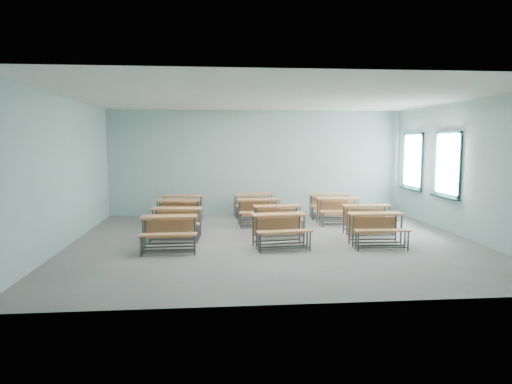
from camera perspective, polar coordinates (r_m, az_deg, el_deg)
room at (r=10.19m, az=2.66°, el=2.66°), size 9.04×8.04×3.24m
desk_unit_r0c0 at (r=9.58m, az=-10.81°, el=-4.41°), size 1.17×0.80×0.72m
desk_unit_r0c1 at (r=9.72m, az=3.00°, el=-4.16°), size 1.23×0.91×0.72m
desk_unit_r0c2 at (r=10.15m, az=14.85°, el=-3.91°), size 1.17×0.80×0.72m
desk_unit_r1c0 at (r=10.71m, az=-9.93°, el=-3.27°), size 1.21×0.86×0.72m
desk_unit_r1c1 at (r=10.98m, az=2.79°, el=-2.95°), size 1.21×0.86×0.72m
desk_unit_r1c2 at (r=11.37m, az=13.81°, el=-2.81°), size 1.15×0.78×0.72m
desk_unit_r2c0 at (r=12.24m, az=-9.76°, el=-2.08°), size 1.21×0.86×0.72m
desk_unit_r2c1 at (r=12.23m, az=0.41°, el=-2.00°), size 1.18×0.82×0.72m
desk_unit_r2c2 at (r=12.60m, az=10.30°, el=-1.85°), size 1.15×0.78×0.72m
desk_unit_r3c0 at (r=13.21m, az=-9.18°, el=-1.46°), size 1.18×0.82×0.72m
desk_unit_r3c1 at (r=13.49m, az=-0.29°, el=-1.22°), size 1.22×0.88×0.72m
desk_unit_r3c2 at (r=13.59m, az=9.13°, el=-1.24°), size 1.21×0.87×0.72m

